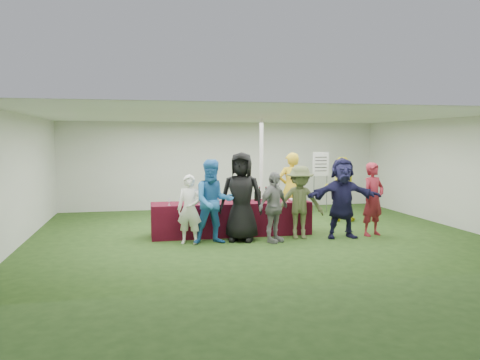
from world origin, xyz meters
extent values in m
plane|color=#284719|center=(0.00, 0.00, 0.00)|extent=(60.00, 60.00, 0.00)
plane|color=white|center=(0.00, 4.00, 1.35)|extent=(10.00, 0.00, 10.00)
plane|color=white|center=(0.00, -4.00, 1.35)|extent=(10.00, 0.00, 10.00)
plane|color=white|center=(-5.00, 0.00, 1.35)|extent=(0.00, 8.00, 8.00)
plane|color=white|center=(5.00, 0.00, 1.35)|extent=(0.00, 8.00, 8.00)
plane|color=white|center=(0.00, 0.00, 2.70)|extent=(10.00, 10.00, 0.00)
cylinder|color=silver|center=(0.50, 1.20, 1.35)|extent=(0.10, 0.10, 2.70)
cube|color=#540A1A|center=(-0.55, -0.16, 0.38)|extent=(3.60, 0.80, 0.75)
cylinder|color=black|center=(-0.23, -0.01, 0.86)|extent=(0.07, 0.07, 0.22)
cylinder|color=black|center=(-0.23, -0.01, 1.01)|extent=(0.03, 0.03, 0.08)
cylinder|color=maroon|center=(-0.23, -0.01, 1.06)|extent=(0.03, 0.03, 0.02)
cylinder|color=black|center=(-0.14, 0.02, 0.86)|extent=(0.07, 0.07, 0.22)
cylinder|color=black|center=(-0.14, 0.02, 1.01)|extent=(0.03, 0.03, 0.08)
cylinder|color=maroon|center=(-0.14, 0.02, 1.06)|extent=(0.03, 0.03, 0.02)
cylinder|color=black|center=(0.04, -0.07, 0.86)|extent=(0.07, 0.07, 0.22)
cylinder|color=black|center=(0.04, -0.07, 1.01)|extent=(0.03, 0.03, 0.08)
cylinder|color=maroon|center=(0.04, -0.07, 1.06)|extent=(0.03, 0.03, 0.02)
cylinder|color=black|center=(0.15, 0.00, 0.86)|extent=(0.07, 0.07, 0.22)
cylinder|color=black|center=(0.15, 0.00, 1.01)|extent=(0.03, 0.03, 0.08)
cylinder|color=maroon|center=(0.15, 0.00, 1.06)|extent=(0.03, 0.03, 0.02)
cylinder|color=black|center=(0.29, -0.06, 0.86)|extent=(0.07, 0.07, 0.22)
cylinder|color=black|center=(0.29, -0.06, 1.01)|extent=(0.03, 0.03, 0.08)
cylinder|color=maroon|center=(0.29, -0.06, 1.06)|extent=(0.03, 0.03, 0.02)
cylinder|color=black|center=(0.36, -0.03, 0.86)|extent=(0.07, 0.07, 0.22)
cylinder|color=black|center=(0.36, -0.03, 1.01)|extent=(0.03, 0.03, 0.08)
cylinder|color=maroon|center=(0.36, -0.03, 1.06)|extent=(0.03, 0.03, 0.02)
cylinder|color=silver|center=(-1.97, -0.38, 0.75)|extent=(0.06, 0.06, 0.00)
cylinder|color=silver|center=(-1.97, -0.38, 0.79)|extent=(0.01, 0.01, 0.07)
cylinder|color=silver|center=(-1.97, -0.38, 0.87)|extent=(0.06, 0.06, 0.08)
cylinder|color=#4F0817|center=(-1.97, -0.38, 0.84)|extent=(0.05, 0.05, 0.02)
cylinder|color=silver|center=(-1.62, -0.45, 0.75)|extent=(0.06, 0.06, 0.00)
cylinder|color=silver|center=(-1.62, -0.45, 0.79)|extent=(0.01, 0.01, 0.07)
cylinder|color=silver|center=(-1.62, -0.45, 0.87)|extent=(0.06, 0.06, 0.08)
cylinder|color=#4F0817|center=(-1.62, -0.45, 0.84)|extent=(0.05, 0.05, 0.02)
cylinder|color=silver|center=(-1.31, -0.42, 0.75)|extent=(0.06, 0.06, 0.00)
cylinder|color=silver|center=(-1.31, -0.42, 0.79)|extent=(0.01, 0.01, 0.07)
cylinder|color=silver|center=(-1.31, -0.42, 0.87)|extent=(0.06, 0.06, 0.08)
cylinder|color=silver|center=(-0.89, -0.45, 0.75)|extent=(0.06, 0.06, 0.00)
cylinder|color=silver|center=(-0.89, -0.45, 0.79)|extent=(0.01, 0.01, 0.07)
cylinder|color=silver|center=(-0.89, -0.45, 0.87)|extent=(0.06, 0.06, 0.08)
cylinder|color=silver|center=(0.71, -0.35, 0.75)|extent=(0.06, 0.06, 0.00)
cylinder|color=silver|center=(0.71, -0.35, 0.79)|extent=(0.01, 0.01, 0.07)
cylinder|color=silver|center=(0.71, -0.35, 0.87)|extent=(0.06, 0.06, 0.08)
cylinder|color=#4F0817|center=(0.71, -0.35, 0.84)|extent=(0.05, 0.05, 0.02)
cylinder|color=silver|center=(-1.74, -0.42, 0.75)|extent=(0.06, 0.06, 0.00)
cylinder|color=silver|center=(-1.74, -0.42, 0.79)|extent=(0.01, 0.01, 0.07)
cylinder|color=silver|center=(-1.74, -0.42, 0.87)|extent=(0.06, 0.06, 0.08)
cylinder|color=silver|center=(-0.42, -0.08, 0.85)|extent=(0.07, 0.07, 0.20)
cylinder|color=silver|center=(-0.42, -0.08, 0.96)|extent=(0.03, 0.03, 0.03)
cube|color=white|center=(1.00, -0.11, 0.77)|extent=(0.25, 0.18, 0.03)
cylinder|color=slate|center=(1.00, -0.38, 0.84)|extent=(0.27, 0.27, 0.18)
cylinder|color=slate|center=(2.42, 2.40, 0.55)|extent=(0.02, 0.02, 1.10)
cylinder|color=slate|center=(2.82, 2.40, 0.55)|extent=(0.02, 0.02, 1.10)
cube|color=white|center=(2.62, 2.40, 1.45)|extent=(0.50, 0.02, 0.70)
cube|color=black|center=(2.62, 2.39, 1.65)|extent=(0.36, 0.01, 0.02)
cube|color=black|center=(2.62, 2.39, 1.55)|extent=(0.36, 0.01, 0.02)
cube|color=black|center=(2.62, 2.39, 1.45)|extent=(0.36, 0.01, 0.02)
cube|color=black|center=(2.62, 2.39, 1.35)|extent=(0.36, 0.01, 0.02)
cube|color=black|center=(2.62, 2.39, 1.25)|extent=(0.36, 0.01, 0.02)
imported|color=gold|center=(1.20, 0.84, 0.92)|extent=(0.70, 0.49, 1.84)
imported|color=gold|center=(2.64, 1.05, 0.85)|extent=(0.95, 0.82, 1.70)
imported|color=white|center=(-1.57, -0.87, 0.72)|extent=(0.61, 0.51, 1.44)
imported|color=#276FBA|center=(-1.09, -0.97, 0.88)|extent=(0.88, 0.69, 1.76)
imported|color=black|center=(-0.47, -0.83, 0.95)|extent=(1.09, 0.90, 1.90)
imported|color=gray|center=(0.17, -1.12, 0.75)|extent=(0.93, 0.80, 1.50)
imported|color=#4F5731|center=(0.83, -0.87, 0.80)|extent=(1.12, 0.76, 1.60)
imported|color=#171639|center=(1.77, -0.99, 0.89)|extent=(1.69, 0.68, 1.77)
imported|color=maroon|center=(2.56, -0.90, 0.83)|extent=(0.70, 0.58, 1.65)
camera|label=1|loc=(-2.55, -10.50, 2.17)|focal=35.00mm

